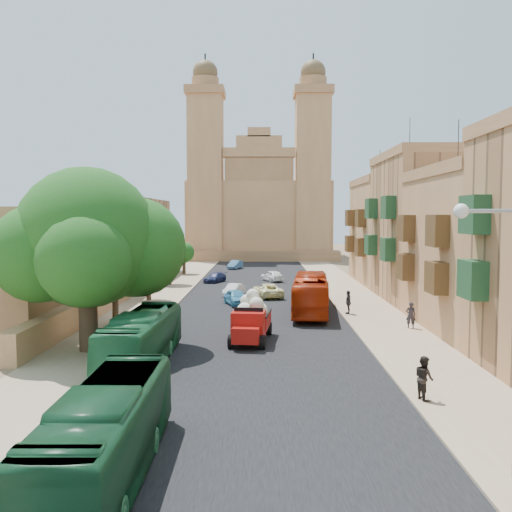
{
  "coord_description": "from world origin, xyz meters",
  "views": [
    {
      "loc": [
        0.64,
        -28.64,
        7.86
      ],
      "look_at": [
        0.0,
        26.0,
        4.0
      ],
      "focal_mm": 40.0,
      "sensor_mm": 36.0,
      "label": 1
    }
  ],
  "objects_px": {
    "olive_pickup": "(311,293)",
    "bus_green_south": "(106,434)",
    "car_cream": "(267,290)",
    "car_dkblue": "(215,278)",
    "bus_red_east": "(311,294)",
    "pedestrian_b": "(424,378)",
    "church": "(259,207)",
    "bus_green_north": "(142,338)",
    "car_blue_a": "(236,297)",
    "streetlamp": "(504,307)",
    "bus_cream_east": "(313,288)",
    "red_truck": "(251,319)",
    "car_blue_b": "(235,265)",
    "street_tree_c": "(169,253)",
    "pedestrian_c": "(348,302)",
    "street_tree_a": "(115,275)",
    "car_white_b": "(272,276)",
    "street_tree_d": "(184,253)",
    "street_tree_b": "(148,267)",
    "pedestrian_a": "(411,315)",
    "car_white_a": "(234,290)",
    "ficus_tree": "(88,243)"
  },
  "relations": [
    {
      "from": "street_tree_b",
      "to": "car_white_a",
      "type": "bearing_deg",
      "value": 22.18
    },
    {
      "from": "street_tree_c",
      "to": "bus_green_north",
      "type": "xyz_separation_m",
      "value": [
        4.25,
        -35.0,
        -2.25
      ]
    },
    {
      "from": "red_truck",
      "to": "car_white_a",
      "type": "distance_m",
      "value": 20.69
    },
    {
      "from": "olive_pickup",
      "to": "streetlamp",
      "type": "bearing_deg",
      "value": -85.72
    },
    {
      "from": "car_blue_b",
      "to": "red_truck",
      "type": "bearing_deg",
      "value": -70.84
    },
    {
      "from": "street_tree_b",
      "to": "pedestrian_a",
      "type": "xyz_separation_m",
      "value": [
        21.0,
        -13.1,
        -2.19
      ]
    },
    {
      "from": "street_tree_c",
      "to": "street_tree_d",
      "type": "xyz_separation_m",
      "value": [
        -0.0,
        12.0,
        -0.76
      ]
    },
    {
      "from": "street_tree_c",
      "to": "red_truck",
      "type": "xyz_separation_m",
      "value": [
        9.92,
        -29.39,
        -2.24
      ]
    },
    {
      "from": "olive_pickup",
      "to": "car_dkblue",
      "type": "bearing_deg",
      "value": 123.87
    },
    {
      "from": "bus_green_north",
      "to": "bus_cream_east",
      "type": "relative_size",
      "value": 1.11
    },
    {
      "from": "bus_green_south",
      "to": "pedestrian_c",
      "type": "relative_size",
      "value": 5.33
    },
    {
      "from": "street_tree_c",
      "to": "pedestrian_a",
      "type": "height_order",
      "value": "street_tree_c"
    },
    {
      "from": "olive_pickup",
      "to": "bus_green_south",
      "type": "xyz_separation_m",
      "value": [
        -9.07,
        -35.65,
        0.62
      ]
    },
    {
      "from": "street_tree_a",
      "to": "red_truck",
      "type": "xyz_separation_m",
      "value": [
        9.92,
        -5.39,
        -2.17
      ]
    },
    {
      "from": "street_tree_b",
      "to": "olive_pickup",
      "type": "height_order",
      "value": "street_tree_b"
    },
    {
      "from": "car_white_a",
      "to": "car_blue_b",
      "type": "height_order",
      "value": "car_blue_b"
    },
    {
      "from": "bus_cream_east",
      "to": "red_truck",
      "type": "bearing_deg",
      "value": 73.87
    },
    {
      "from": "car_dkblue",
      "to": "car_blue_b",
      "type": "height_order",
      "value": "car_blue_b"
    },
    {
      "from": "bus_cream_east",
      "to": "pedestrian_b",
      "type": "height_order",
      "value": "bus_cream_east"
    },
    {
      "from": "church",
      "to": "bus_cream_east",
      "type": "distance_m",
      "value": 56.09
    },
    {
      "from": "car_cream",
      "to": "pedestrian_b",
      "type": "distance_m",
      "value": 31.3
    },
    {
      "from": "church",
      "to": "car_cream",
      "type": "height_order",
      "value": "church"
    },
    {
      "from": "car_blue_a",
      "to": "car_blue_b",
      "type": "distance_m",
      "value": 34.47
    },
    {
      "from": "street_tree_c",
      "to": "car_dkblue",
      "type": "height_order",
      "value": "street_tree_c"
    },
    {
      "from": "car_cream",
      "to": "car_dkblue",
      "type": "xyz_separation_m",
      "value": [
        -6.11,
        12.36,
        -0.12
      ]
    },
    {
      "from": "ficus_tree",
      "to": "street_tree_a",
      "type": "xyz_separation_m",
      "value": [
        -0.59,
        7.99,
        -2.73
      ]
    },
    {
      "from": "red_truck",
      "to": "bus_green_south",
      "type": "relative_size",
      "value": 0.56
    },
    {
      "from": "street_tree_d",
      "to": "bus_green_north",
      "type": "bearing_deg",
      "value": -84.84
    },
    {
      "from": "car_cream",
      "to": "car_blue_b",
      "type": "bearing_deg",
      "value": -95.37
    },
    {
      "from": "street_tree_c",
      "to": "streetlamp",
      "type": "xyz_separation_m",
      "value": [
        17.72,
        -48.0,
        1.55
      ]
    },
    {
      "from": "bus_green_south",
      "to": "bus_cream_east",
      "type": "xyz_separation_m",
      "value": [
        9.26,
        35.67,
        -0.14
      ]
    },
    {
      "from": "street_tree_d",
      "to": "olive_pickup",
      "type": "height_order",
      "value": "street_tree_d"
    },
    {
      "from": "car_dkblue",
      "to": "pedestrian_c",
      "type": "xyz_separation_m",
      "value": [
        12.5,
        -21.72,
        0.4
      ]
    },
    {
      "from": "ficus_tree",
      "to": "pedestrian_b",
      "type": "relative_size",
      "value": 5.66
    },
    {
      "from": "bus_green_north",
      "to": "street_tree_b",
      "type": "bearing_deg",
      "value": 102.9
    },
    {
      "from": "church",
      "to": "street_tree_a",
      "type": "relative_size",
      "value": 6.79
    },
    {
      "from": "street_tree_c",
      "to": "bus_cream_east",
      "type": "xyz_separation_m",
      "value": [
        15.26,
        -12.61,
        -2.38
      ]
    },
    {
      "from": "bus_red_east",
      "to": "pedestrian_c",
      "type": "xyz_separation_m",
      "value": [
        3.01,
        -0.09,
        -0.62
      ]
    },
    {
      "from": "street_tree_a",
      "to": "car_white_b",
      "type": "xyz_separation_m",
      "value": [
        11.8,
        27.46,
        -2.91
      ]
    },
    {
      "from": "bus_green_south",
      "to": "car_cream",
      "type": "relative_size",
      "value": 2.1
    },
    {
      "from": "street_tree_b",
      "to": "olive_pickup",
      "type": "bearing_deg",
      "value": -2.41
    },
    {
      "from": "bus_green_north",
      "to": "pedestrian_b",
      "type": "height_order",
      "value": "bus_green_north"
    },
    {
      "from": "street_tree_d",
      "to": "pedestrian_b",
      "type": "relative_size",
      "value": 2.3
    },
    {
      "from": "bus_red_east",
      "to": "pedestrian_b",
      "type": "relative_size",
      "value": 5.97
    },
    {
      "from": "pedestrian_b",
      "to": "streetlamp",
      "type": "bearing_deg",
      "value": 165.98
    },
    {
      "from": "bus_green_north",
      "to": "car_blue_a",
      "type": "bearing_deg",
      "value": 81.04
    },
    {
      "from": "streetlamp",
      "to": "car_dkblue",
      "type": "bearing_deg",
      "value": 104.17
    },
    {
      "from": "red_truck",
      "to": "olive_pickup",
      "type": "xyz_separation_m",
      "value": [
        5.16,
        16.75,
        -0.62
      ]
    },
    {
      "from": "red_truck",
      "to": "bus_green_south",
      "type": "xyz_separation_m",
      "value": [
        -3.92,
        -18.9,
        0.0
      ]
    },
    {
      "from": "bus_green_south",
      "to": "car_dkblue",
      "type": "xyz_separation_m",
      "value": [
        -1.0,
        50.66,
        -0.86
      ]
    }
  ]
}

